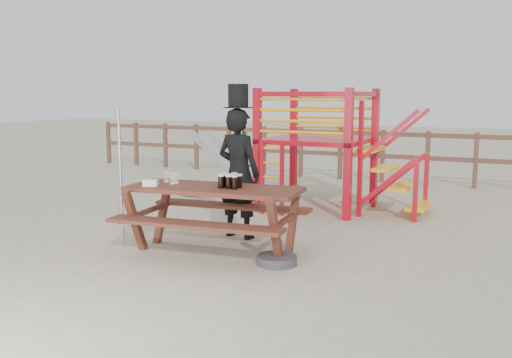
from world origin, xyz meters
The scene contains 10 objects.
ground centered at (0.00, 0.00, 0.00)m, with size 60.00×60.00×0.00m, color #C0B395.
back_fence centered at (0.00, 7.00, 0.74)m, with size 15.09×0.09×1.20m.
playground_fort centered at (0.12, 3.58, 1.07)m, with size 4.71×1.84×2.10m.
picnic_table centered at (0.07, 0.23, 0.53)m, with size 2.35×1.76×0.85m.
man_with_hat centered at (-0.03, 1.08, 0.96)m, with size 0.71×0.52×2.14m.
metal_pole centered at (-1.24, 0.03, 0.90)m, with size 0.04×0.04×1.81m, color #B2B2B7.
parasol_base centered at (1.00, 0.11, 0.06)m, with size 0.48×0.48×0.20m.
paper_bag centered at (-0.69, -0.07, 0.89)m, with size 0.18×0.14×0.08m, color white.
stout_pints centered at (0.27, 0.28, 0.93)m, with size 0.31×0.29×0.17m.
empty_glasses centered at (-0.58, 0.24, 0.92)m, with size 0.26×0.18×0.15m.
Camera 1 is at (3.69, -5.84, 2.00)m, focal length 40.00 mm.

